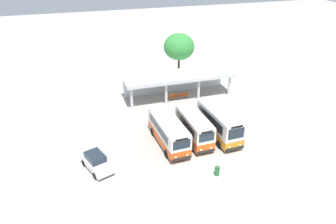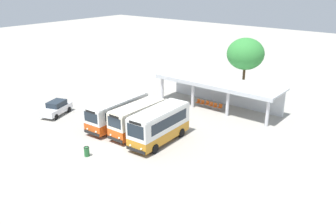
% 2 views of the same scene
% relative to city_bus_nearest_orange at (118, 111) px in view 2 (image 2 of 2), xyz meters
% --- Properties ---
extents(ground_plane, '(180.00, 180.00, 0.00)m').
position_rel_city_bus_nearest_orange_xyz_m(ground_plane, '(3.26, -4.90, -1.69)').
color(ground_plane, '#A39E93').
extents(city_bus_nearest_orange, '(2.62, 7.72, 3.03)m').
position_rel_city_bus_nearest_orange_xyz_m(city_bus_nearest_orange, '(0.00, 0.00, 0.00)').
color(city_bus_nearest_orange, black).
rests_on(city_bus_nearest_orange, ground).
extents(city_bus_second_in_row, '(2.28, 6.67, 3.08)m').
position_rel_city_bus_nearest_orange_xyz_m(city_bus_second_in_row, '(2.98, -0.07, 0.02)').
color(city_bus_second_in_row, black).
rests_on(city_bus_second_in_row, ground).
extents(city_bus_middle_cream, '(2.68, 7.21, 3.37)m').
position_rel_city_bus_nearest_orange_xyz_m(city_bus_middle_cream, '(5.97, -0.25, 0.17)').
color(city_bus_middle_cream, black).
rests_on(city_bus_middle_cream, ground).
extents(parked_car_flank, '(3.00, 4.39, 1.62)m').
position_rel_city_bus_nearest_orange_xyz_m(parked_car_flank, '(-8.05, -2.10, -0.86)').
color(parked_car_flank, black).
rests_on(parked_car_flank, ground).
extents(terminal_canopy, '(15.77, 4.56, 3.40)m').
position_rel_city_bus_nearest_orange_xyz_m(terminal_canopy, '(5.24, 12.18, 0.87)').
color(terminal_canopy, silver).
rests_on(terminal_canopy, ground).
extents(waiting_chair_end_by_column, '(0.45, 0.45, 0.86)m').
position_rel_city_bus_nearest_orange_xyz_m(waiting_chair_end_by_column, '(3.13, 10.71, -1.16)').
color(waiting_chair_end_by_column, slate).
rests_on(waiting_chair_end_by_column, ground).
extents(waiting_chair_second_from_end, '(0.45, 0.45, 0.86)m').
position_rel_city_bus_nearest_orange_xyz_m(waiting_chair_second_from_end, '(3.74, 10.67, -1.16)').
color(waiting_chair_second_from_end, slate).
rests_on(waiting_chair_second_from_end, ground).
extents(waiting_chair_middle_seat, '(0.45, 0.45, 0.86)m').
position_rel_city_bus_nearest_orange_xyz_m(waiting_chair_middle_seat, '(4.36, 10.81, -1.16)').
color(waiting_chair_middle_seat, slate).
rests_on(waiting_chair_middle_seat, ground).
extents(waiting_chair_fourth_seat, '(0.45, 0.45, 0.86)m').
position_rel_city_bus_nearest_orange_xyz_m(waiting_chair_fourth_seat, '(4.97, 10.74, -1.16)').
color(waiting_chair_fourth_seat, slate).
rests_on(waiting_chair_fourth_seat, ground).
extents(waiting_chair_fifth_seat, '(0.45, 0.45, 0.86)m').
position_rel_city_bus_nearest_orange_xyz_m(waiting_chair_fifth_seat, '(5.58, 10.68, -1.16)').
color(waiting_chair_fifth_seat, slate).
rests_on(waiting_chair_fifth_seat, ground).
extents(waiting_chair_far_end_seat, '(0.45, 0.45, 0.86)m').
position_rel_city_bus_nearest_orange_xyz_m(waiting_chair_far_end_seat, '(6.20, 10.80, -1.16)').
color(waiting_chair_far_end_seat, slate).
rests_on(waiting_chair_far_end_seat, ground).
extents(roadside_tree_behind_canopy, '(4.58, 4.58, 8.14)m').
position_rel_city_bus_nearest_orange_xyz_m(roadside_tree_behind_canopy, '(6.63, 15.54, 4.49)').
color(roadside_tree_behind_canopy, brown).
rests_on(roadside_tree_behind_canopy, ground).
extents(litter_bin_apron, '(0.49, 0.49, 0.90)m').
position_rel_city_bus_nearest_orange_xyz_m(litter_bin_apron, '(2.77, -6.56, -1.23)').
color(litter_bin_apron, '#266633').
rests_on(litter_bin_apron, ground).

